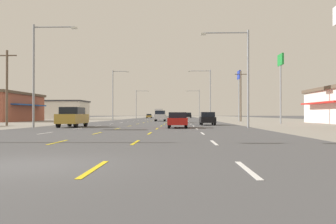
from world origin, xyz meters
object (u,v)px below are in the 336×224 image
(streetlight_left_row_1, at_px, (114,92))
(streetlight_left_row_2, at_px, (138,102))
(sedan_inner_right_midfar, at_px, (177,118))
(streetlight_left_row_0, at_px, (38,68))
(streetlight_right_row_1, at_px, (208,91))
(pole_sign_right_row_1, at_px, (281,71))
(sedan_inner_right_nearest, at_px, (178,120))
(hatchback_far_right_mid, at_px, (207,118))
(box_truck_inner_left_farthest, at_px, (159,113))
(streetlight_right_row_2, at_px, (198,102))
(suv_far_right_distant_a, at_px, (189,115))
(suv_far_left_near, at_px, (73,117))
(pole_sign_right_row_2, at_px, (239,82))
(streetlight_right_row_0, at_px, (243,70))
(sedan_far_left_farther, at_px, (149,116))
(suv_center_turn_far, at_px, (160,116))

(streetlight_left_row_1, distance_m, streetlight_left_row_2, 39.39)
(sedan_inner_right_midfar, height_order, streetlight_left_row_0, streetlight_left_row_0)
(streetlight_right_row_1, bearing_deg, pole_sign_right_row_1, -72.52)
(sedan_inner_right_nearest, distance_m, hatchback_far_right_mid, 9.36)
(sedan_inner_right_nearest, relative_size, pole_sign_right_row_1, 0.48)
(box_truck_inner_left_farthest, height_order, streetlight_left_row_1, streetlight_left_row_1)
(sedan_inner_right_midfar, relative_size, streetlight_left_row_0, 0.46)
(sedan_inner_right_midfar, bearing_deg, streetlight_left_row_1, 124.01)
(streetlight_left_row_2, xyz_separation_m, streetlight_right_row_2, (19.39, 0.00, 0.01))
(suv_far_right_distant_a, distance_m, streetlight_right_row_1, 54.61)
(suv_far_left_near, relative_size, streetlight_left_row_1, 0.47)
(box_truck_inner_left_farthest, bearing_deg, streetlight_left_row_0, -93.90)
(pole_sign_right_row_2, height_order, streetlight_right_row_2, pole_sign_right_row_2)
(streetlight_right_row_1, relative_size, streetlight_left_row_2, 1.16)
(pole_sign_right_row_1, bearing_deg, box_truck_inner_left_farthest, 105.42)
(hatchback_far_right_mid, distance_m, streetlight_left_row_0, 19.53)
(pole_sign_right_row_1, height_order, streetlight_left_row_0, streetlight_left_row_0)
(box_truck_inner_left_farthest, bearing_deg, streetlight_right_row_0, -81.74)
(streetlight_right_row_0, bearing_deg, sedan_far_left_farther, 100.52)
(suv_center_turn_far, height_order, streetlight_left_row_2, streetlight_left_row_2)
(sedan_inner_right_nearest, relative_size, streetlight_right_row_0, 0.49)
(streetlight_right_row_0, bearing_deg, pole_sign_right_row_1, 62.20)
(suv_center_turn_far, bearing_deg, pole_sign_right_row_2, 8.54)
(pole_sign_right_row_1, bearing_deg, streetlight_right_row_0, -117.80)
(suv_center_turn_far, xyz_separation_m, pole_sign_right_row_1, (17.27, -17.74, 6.12))
(suv_far_left_near, height_order, streetlight_right_row_1, streetlight_right_row_1)
(hatchback_far_right_mid, relative_size, suv_far_right_distant_a, 0.80)
(suv_center_turn_far, bearing_deg, streetlight_right_row_1, 35.85)
(streetlight_right_row_0, height_order, streetlight_left_row_2, streetlight_right_row_0)
(suv_center_turn_far, height_order, streetlight_left_row_0, streetlight_left_row_0)
(sedan_far_left_farther, relative_size, suv_far_right_distant_a, 0.92)
(streetlight_right_row_2, bearing_deg, pole_sign_right_row_2, -82.80)
(suv_far_left_near, height_order, suv_far_right_distant_a, same)
(suv_far_left_near, distance_m, streetlight_left_row_1, 38.25)
(sedan_inner_right_midfar, relative_size, streetlight_left_row_2, 0.49)
(suv_center_turn_far, bearing_deg, streetlight_left_row_1, 145.51)
(streetlight_left_row_1, bearing_deg, box_truck_inner_left_farthest, 82.98)
(sedan_inner_right_midfar, distance_m, streetlight_right_row_2, 59.58)
(streetlight_right_row_1, xyz_separation_m, streetlight_right_row_2, (0.01, 39.39, -0.79))
(pole_sign_right_row_1, relative_size, pole_sign_right_row_2, 0.97)
(sedan_inner_right_midfar, relative_size, streetlight_right_row_1, 0.43)
(sedan_inner_right_nearest, relative_size, streetlight_right_row_1, 0.43)
(suv_far_right_distant_a, xyz_separation_m, streetlight_left_row_0, (-16.82, -93.69, 4.68))
(hatchback_far_right_mid, relative_size, pole_sign_right_row_1, 0.41)
(suv_center_turn_far, xyz_separation_m, streetlight_right_row_1, (9.52, 6.88, 5.10))
(pole_sign_right_row_1, bearing_deg, streetlight_right_row_1, 107.48)
(hatchback_far_right_mid, bearing_deg, streetlight_right_row_2, 87.85)
(suv_far_right_distant_a, height_order, pole_sign_right_row_1, pole_sign_right_row_1)
(pole_sign_right_row_2, distance_m, streetlight_left_row_0, 42.84)
(streetlight_left_row_0, bearing_deg, suv_far_left_near, 28.98)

